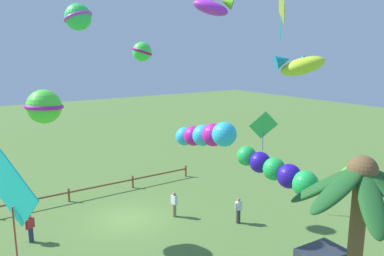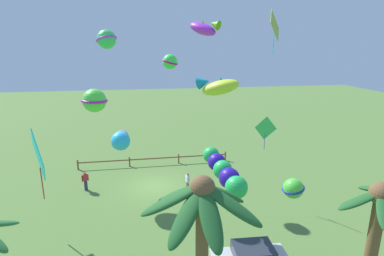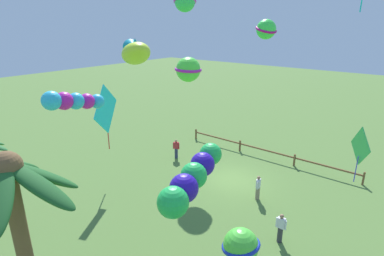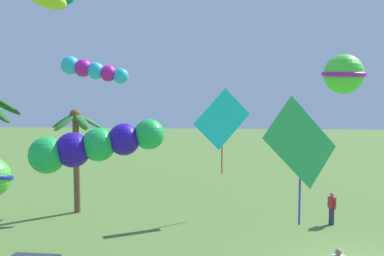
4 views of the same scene
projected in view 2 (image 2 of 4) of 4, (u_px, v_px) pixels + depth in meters
ground_plane at (155, 186)px, 25.08m from camera, size 120.00×120.00×0.00m
palm_tree_1 at (377, 223)px, 11.86m from camera, size 3.27×3.36×6.26m
palm_tree_2 at (201, 222)px, 10.29m from camera, size 4.08×3.91×7.16m
rail_fence at (154, 159)px, 29.54m from camera, size 14.48×0.12×0.95m
spectator_0 at (188, 182)px, 24.07m from camera, size 0.31×0.54×1.59m
spectator_1 at (231, 197)px, 21.71m from camera, size 0.55×0.26×1.59m
spectator_2 at (85, 181)px, 24.26m from camera, size 0.51×0.36×1.59m
kite_ball_0 at (106, 39)px, 19.99m from camera, size 1.93×1.92×1.26m
kite_fish_1 at (204, 28)px, 18.35m from camera, size 2.09×2.06×1.19m
kite_tube_2 at (224, 172)px, 15.85m from camera, size 1.60×4.07×1.64m
kite_ball_3 at (170, 62)px, 23.14m from camera, size 1.65×1.66×1.15m
kite_tube_4 at (121, 139)px, 12.99m from camera, size 0.80×2.80×1.15m
kite_ball_5 at (293, 188)px, 14.90m from camera, size 1.19×1.19×1.00m
kite_diamond_6 at (275, 26)px, 18.31m from camera, size 1.24×1.51×2.65m
kite_ball_7 at (94, 101)px, 22.86m from camera, size 2.14×2.14×1.79m
kite_diamond_8 at (265, 129)px, 21.71m from camera, size 1.01×1.58×2.56m
kite_diamond_9 at (38, 156)px, 17.81m from camera, size 1.45×2.91×4.47m
kite_fish_10 at (218, 86)px, 12.92m from camera, size 2.03×1.68×1.04m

